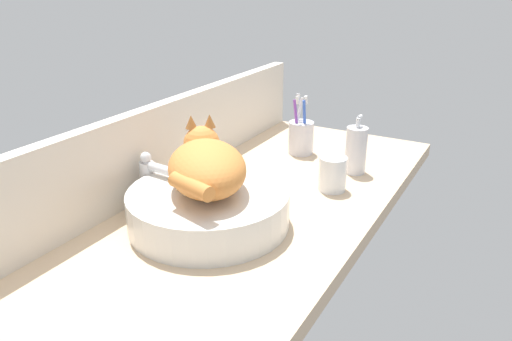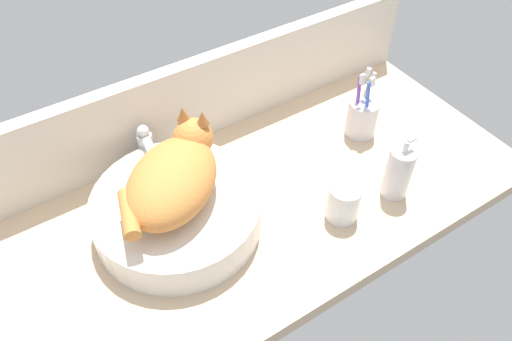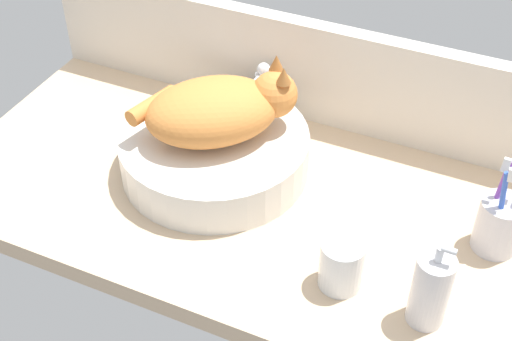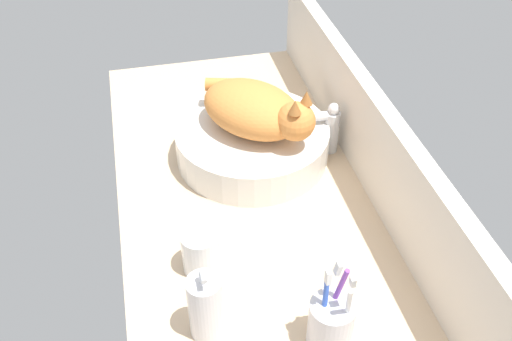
{
  "view_description": "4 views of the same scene",
  "coord_description": "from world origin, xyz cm",
  "px_view_note": "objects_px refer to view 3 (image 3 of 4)",
  "views": [
    {
      "loc": [
        -99.4,
        -55.22,
        54.69
      ],
      "look_at": [
        -5.53,
        -2.66,
        10.67
      ],
      "focal_mm": 35.0,
      "sensor_mm": 36.0,
      "label": 1
    },
    {
      "loc": [
        -38.58,
        -62.58,
        88.58
      ],
      "look_at": [
        2.39,
        1.37,
        8.33
      ],
      "focal_mm": 35.0,
      "sensor_mm": 36.0,
      "label": 2
    },
    {
      "loc": [
        34.37,
        -89.73,
        91.58
      ],
      "look_at": [
        -4.06,
        -4.59,
        10.33
      ],
      "focal_mm": 50.0,
      "sensor_mm": 36.0,
      "label": 3
    },
    {
      "loc": [
        89.37,
        -20.12,
        87.26
      ],
      "look_at": [
        -2.02,
        1.05,
        7.81
      ],
      "focal_mm": 40.0,
      "sensor_mm": 36.0,
      "label": 4
    }
  ],
  "objects_px": {
    "toothbrush_cup": "(499,223)",
    "water_glass": "(341,266)",
    "soap_dispenser": "(431,290)",
    "faucet": "(261,92)",
    "cat": "(220,109)",
    "sink_basin": "(214,152)"
  },
  "relations": [
    {
      "from": "faucet",
      "to": "water_glass",
      "type": "xyz_separation_m",
      "value": [
        0.3,
        -0.35,
        -0.03
      ]
    },
    {
      "from": "cat",
      "to": "soap_dispenser",
      "type": "bearing_deg",
      "value": -23.37
    },
    {
      "from": "faucet",
      "to": "soap_dispenser",
      "type": "distance_m",
      "value": 0.58
    },
    {
      "from": "water_glass",
      "to": "faucet",
      "type": "bearing_deg",
      "value": 130.29
    },
    {
      "from": "sink_basin",
      "to": "faucet",
      "type": "xyz_separation_m",
      "value": [
        0.02,
        0.18,
        0.03
      ]
    },
    {
      "from": "soap_dispenser",
      "to": "water_glass",
      "type": "relative_size",
      "value": 1.82
    },
    {
      "from": "soap_dispenser",
      "to": "toothbrush_cup",
      "type": "bearing_deg",
      "value": 70.76
    },
    {
      "from": "sink_basin",
      "to": "water_glass",
      "type": "relative_size",
      "value": 3.99
    },
    {
      "from": "faucet",
      "to": "toothbrush_cup",
      "type": "height_order",
      "value": "toothbrush_cup"
    },
    {
      "from": "soap_dispenser",
      "to": "toothbrush_cup",
      "type": "distance_m",
      "value": 0.21
    },
    {
      "from": "sink_basin",
      "to": "toothbrush_cup",
      "type": "distance_m",
      "value": 0.53
    },
    {
      "from": "sink_basin",
      "to": "cat",
      "type": "height_order",
      "value": "cat"
    },
    {
      "from": "cat",
      "to": "toothbrush_cup",
      "type": "bearing_deg",
      "value": 0.65
    },
    {
      "from": "faucet",
      "to": "toothbrush_cup",
      "type": "relative_size",
      "value": 0.73
    },
    {
      "from": "faucet",
      "to": "soap_dispenser",
      "type": "height_order",
      "value": "soap_dispenser"
    },
    {
      "from": "toothbrush_cup",
      "to": "water_glass",
      "type": "distance_m",
      "value": 0.29
    },
    {
      "from": "soap_dispenser",
      "to": "water_glass",
      "type": "xyz_separation_m",
      "value": [
        -0.15,
        0.01,
        -0.03
      ]
    },
    {
      "from": "sink_basin",
      "to": "soap_dispenser",
      "type": "distance_m",
      "value": 0.5
    },
    {
      "from": "soap_dispenser",
      "to": "sink_basin",
      "type": "bearing_deg",
      "value": 158.08
    },
    {
      "from": "faucet",
      "to": "toothbrush_cup",
      "type": "xyz_separation_m",
      "value": [
        0.52,
        -0.17,
        -0.02
      ]
    },
    {
      "from": "faucet",
      "to": "cat",
      "type": "bearing_deg",
      "value": -92.53
    },
    {
      "from": "toothbrush_cup",
      "to": "water_glass",
      "type": "relative_size",
      "value": 2.05
    }
  ]
}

